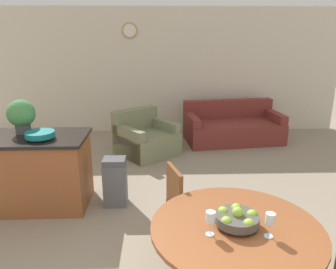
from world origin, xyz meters
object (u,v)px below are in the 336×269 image
at_px(teal_bowl, 40,134).
at_px(potted_plant, 21,115).
at_px(wine_glass_right, 270,220).
at_px(dining_table, 235,246).
at_px(dining_chair_far_side, 185,203).
at_px(couch, 232,128).
at_px(fruit_bowl, 237,218).
at_px(armchair, 145,139).
at_px(wine_glass_left, 211,218).
at_px(trash_bin, 115,182).
at_px(kitchen_island, 33,171).

xyz_separation_m(teal_bowl, potted_plant, (-0.30, 0.26, 0.18)).
distance_m(teal_bowl, potted_plant, 0.43).
bearing_deg(wine_glass_right, dining_table, 145.02).
height_order(dining_chair_far_side, couch, dining_chair_far_side).
distance_m(wine_glass_right, potted_plant, 3.24).
distance_m(fruit_bowl, couch, 4.51).
distance_m(dining_chair_far_side, wine_glass_right, 1.15).
relative_size(fruit_bowl, armchair, 0.25).
bearing_deg(wine_glass_right, wine_glass_left, 174.88).
xyz_separation_m(wine_glass_left, teal_bowl, (-1.78, 1.77, 0.09)).
height_order(fruit_bowl, couch, fruit_bowl).
height_order(teal_bowl, trash_bin, teal_bowl).
xyz_separation_m(couch, armchair, (-1.79, -0.71, -0.00)).
bearing_deg(couch, trash_bin, -135.91).
relative_size(kitchen_island, teal_bowl, 4.09).
height_order(fruit_bowl, wine_glass_right, wine_glass_right).
bearing_deg(kitchen_island, wine_glass_left, -43.68).
height_order(dining_table, trash_bin, dining_table).
distance_m(teal_bowl, armchair, 2.42).
height_order(dining_chair_far_side, fruit_bowl, fruit_bowl).
distance_m(kitchen_island, armchair, 2.33).
relative_size(wine_glass_right, potted_plant, 0.43).
distance_m(wine_glass_right, kitchen_island, 3.08).
xyz_separation_m(wine_glass_left, wine_glass_right, (0.41, -0.04, 0.00)).
bearing_deg(dining_chair_far_side, wine_glass_right, 11.72).
bearing_deg(wine_glass_right, fruit_bowl, 144.61).
height_order(fruit_bowl, trash_bin, fruit_bowl).
bearing_deg(dining_table, wine_glass_right, -34.98).
bearing_deg(fruit_bowl, armchair, 102.64).
height_order(kitchen_island, couch, kitchen_island).
distance_m(fruit_bowl, wine_glass_right, 0.25).
relative_size(fruit_bowl, trash_bin, 0.51).
relative_size(fruit_bowl, couch, 0.16).
distance_m(dining_table, dining_chair_far_side, 0.88).
xyz_separation_m(wine_glass_right, couch, (0.77, 4.51, -0.62)).
xyz_separation_m(fruit_bowl, trash_bin, (-1.14, 1.75, -0.52)).
xyz_separation_m(kitchen_island, potted_plant, (-0.11, 0.15, 0.70)).
bearing_deg(couch, potted_plant, -150.21).
distance_m(dining_chair_far_side, potted_plant, 2.36).
bearing_deg(potted_plant, dining_chair_far_side, -29.02).
xyz_separation_m(teal_bowl, trash_bin, (0.85, 0.08, -0.67)).
relative_size(dining_table, trash_bin, 2.03).
height_order(dining_table, wine_glass_left, wine_glass_left).
height_order(potted_plant, trash_bin, potted_plant).
xyz_separation_m(teal_bowl, armchair, (1.17, 1.99, -0.71)).
bearing_deg(wine_glass_left, dining_chair_far_side, 95.83).
bearing_deg(dining_chair_far_side, teal_bowl, -132.68).
relative_size(wine_glass_right, kitchen_island, 0.13).
bearing_deg(wine_glass_left, teal_bowl, 135.16).
height_order(wine_glass_right, kitchen_island, wine_glass_right).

